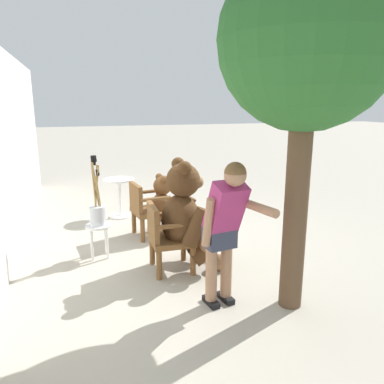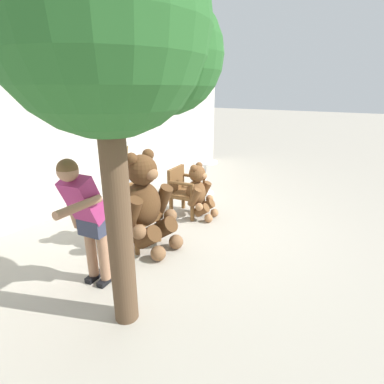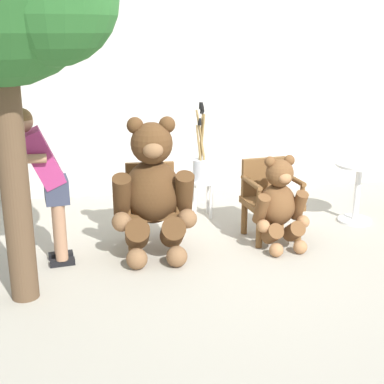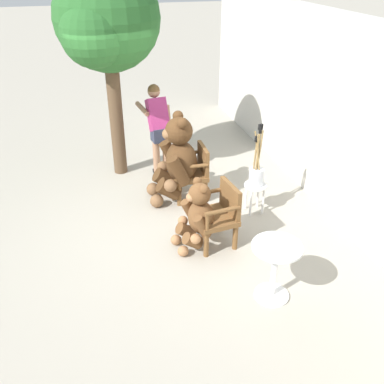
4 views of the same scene
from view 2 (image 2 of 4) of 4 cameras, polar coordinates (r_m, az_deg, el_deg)
ground_plane at (r=4.83m, az=-1.31°, el=-7.80°), size 60.00×60.00×0.00m
back_wall at (r=6.06m, az=-20.78°, el=10.45°), size 10.00×0.16×2.80m
wooden_chair_left at (r=4.45m, az=-11.09°, el=-4.05°), size 0.57×0.53×0.86m
wooden_chair_right at (r=5.38m, az=-1.46°, el=0.43°), size 0.62×0.59×0.86m
teddy_bear_large at (r=4.19m, az=-8.79°, el=-1.99°), size 0.84×0.80×1.41m
teddy_bear_small at (r=5.23m, az=1.27°, el=0.10°), size 0.60×0.59×0.98m
person_visitor at (r=3.41m, az=-19.57°, el=-3.82°), size 0.75×0.55×1.54m
white_stool at (r=5.46m, az=-11.94°, el=-0.92°), size 0.34×0.34×0.46m
brush_bucket at (r=5.36m, az=-12.18°, el=2.24°), size 0.22×0.22×0.95m
round_side_table at (r=6.47m, az=2.45°, el=3.51°), size 0.56×0.56×0.72m
patio_tree at (r=2.58m, az=-14.65°, el=26.72°), size 1.71×1.63×3.42m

